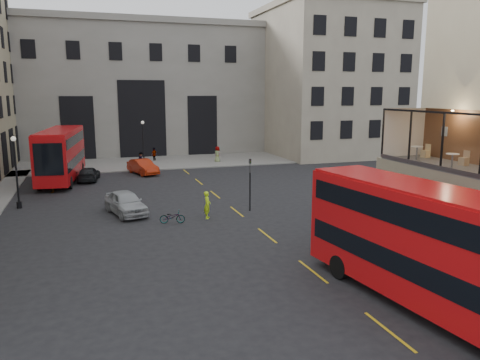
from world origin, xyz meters
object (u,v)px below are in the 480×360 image
object	(u,v)px
traffic_light_far	(54,157)
bicycle	(172,217)
pedestrian_a	(73,171)
cafe_table_far	(417,151)
cafe_chair_d	(426,153)
street_lamp_b	(144,147)
pedestrian_b	(141,159)
car_b	(143,167)
cyclist	(207,205)
bus_near	(429,242)
bus_far	(61,152)
pedestrian_d	(217,154)
cafe_table_mid	(452,159)
cafe_chair_c	(464,161)
pedestrian_e	(52,181)
car_a	(126,203)
car_c	(88,174)
pedestrian_c	(154,155)
street_lamp_a	(17,176)

from	to	relation	value
traffic_light_far	bicycle	bearing A→B (deg)	-65.27
pedestrian_a	cafe_table_far	xyz separation A→B (m)	(19.45, -25.76, 4.22)
cafe_chair_d	street_lamp_b	bearing A→B (deg)	113.88
pedestrian_b	car_b	bearing A→B (deg)	-148.74
cyclist	car_b	bearing A→B (deg)	25.50
bus_near	bus_far	bearing A→B (deg)	113.95
pedestrian_a	pedestrian_d	xyz separation A→B (m)	(16.54, 6.91, 0.06)
pedestrian_a	cafe_table_mid	bearing A→B (deg)	-44.77
bus_near	cafe_chair_c	world-z (taller)	cafe_chair_c
cyclist	pedestrian_d	bearing A→B (deg)	2.31
bus_near	pedestrian_e	size ratio (longest dim) A/B	6.32
traffic_light_far	pedestrian_d	world-z (taller)	traffic_light_far
traffic_light_far	car_b	size ratio (longest dim) A/B	0.81
car_a	bicycle	world-z (taller)	car_a
car_c	bicycle	world-z (taller)	car_c
pedestrian_d	pedestrian_e	size ratio (longest dim) A/B	1.00
car_c	pedestrian_b	size ratio (longest dim) A/B	2.90
traffic_light_far	car_a	size ratio (longest dim) A/B	0.78
cyclist	pedestrian_c	bearing A→B (deg)	18.67
traffic_light_far	cafe_chair_d	size ratio (longest dim) A/B	4.74
cyclist	cafe_table_mid	distance (m)	15.50
traffic_light_far	bicycle	world-z (taller)	traffic_light_far
pedestrian_e	cafe_chair_d	size ratio (longest dim) A/B	2.44
bus_far	pedestrian_e	size ratio (longest dim) A/B	6.49
bus_far	car_a	bearing A→B (deg)	-72.17
pedestrian_b	pedestrian_d	distance (m)	9.18
pedestrian_a	cafe_chair_c	xyz separation A→B (m)	(20.61, -28.12, 3.92)
street_lamp_a	cafe_table_far	bearing A→B (deg)	-33.02
street_lamp_a	car_a	bearing A→B (deg)	-29.47
cyclist	pedestrian_e	distance (m)	16.15
car_a	cafe_table_mid	world-z (taller)	cafe_table_mid
bicycle	pedestrian_e	world-z (taller)	pedestrian_e
cafe_table_mid	cafe_chair_d	distance (m)	4.36
bus_far	cafe_chair_d	xyz separation A→B (m)	(21.73, -24.84, 2.05)
cafe_table_far	cafe_chair_c	xyz separation A→B (m)	(1.15, -2.36, -0.30)
bicycle	pedestrian_e	bearing A→B (deg)	45.60
traffic_light_far	pedestrian_a	bearing A→B (deg)	28.44
pedestrian_d	car_a	bearing A→B (deg)	122.77
pedestrian_e	cafe_table_far	size ratio (longest dim) A/B	2.39
street_lamp_a	pedestrian_a	distance (m)	11.48
car_a	car_b	bearing A→B (deg)	65.03
street_lamp_b	car_b	xyz separation A→B (m)	(-0.57, -3.88, -1.62)
pedestrian_a	pedestrian_b	world-z (taller)	pedestrian_a
car_a	pedestrian_b	distance (m)	22.76
bus_far	cafe_chair_d	bearing A→B (deg)	-48.82
cyclist	pedestrian_e	xyz separation A→B (m)	(-10.57, 12.21, 0.04)
cyclist	pedestrian_a	distance (m)	20.04
car_b	pedestrian_d	xyz separation A→B (m)	(9.64, 5.61, 0.21)
pedestrian_d	traffic_light_far	bearing A→B (deg)	85.99
bus_near	traffic_light_far	bearing A→B (deg)	115.28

